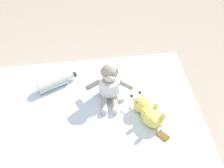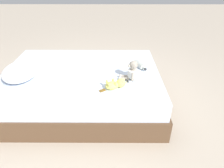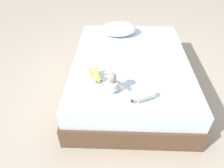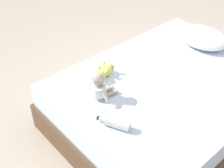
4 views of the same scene
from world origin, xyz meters
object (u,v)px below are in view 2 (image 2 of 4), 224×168
Objects in this scene: pillow at (21,71)px; plush_yellow_creature at (116,84)px; plush_monkey at (132,72)px; bed at (83,87)px; glass_bottle at (139,65)px.

pillow is 1.76× the size of plush_yellow_creature.
plush_monkey is 0.89× the size of plush_yellow_creature.
pillow is at bearing 104.07° from bed.
pillow is at bearing 88.08° from plush_monkey.
plush_yellow_creature reaches higher than glass_bottle.
glass_bottle is at bearing -81.23° from bed.
glass_bottle is (0.33, -0.12, -0.06)m from plush_monkey.
plush_yellow_creature is 1.28× the size of glass_bottle.
plush_monkey is 0.27m from plush_yellow_creature.
plush_yellow_creature is 0.61m from glass_bottle.
plush_monkey reaches higher than glass_bottle.
plush_monkey is 1.15× the size of glass_bottle.
bed is 7.98× the size of glass_bottle.
plush_monkey is at bearing -91.92° from pillow.
pillow is at bearing 78.05° from plush_yellow_creature.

